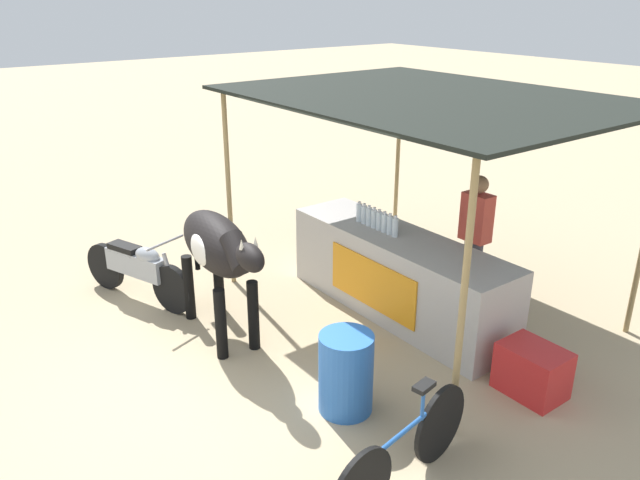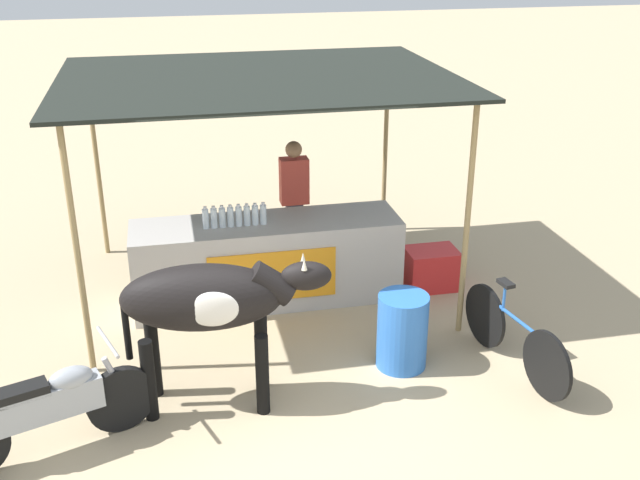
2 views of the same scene
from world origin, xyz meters
name	(u,v)px [view 1 (image 1 of 2)]	position (x,y,z in m)	size (l,w,h in m)	color
ground_plane	(235,374)	(0.00, 0.00, 0.00)	(60.00, 60.00, 0.00)	tan
stall_counter	(398,275)	(0.00, 2.20, 0.48)	(3.00, 0.82, 0.96)	#B2ADA8
stall_awning	(427,104)	(0.00, 2.50, 2.42)	(4.20, 3.20, 2.52)	black
water_bottle_row	(377,219)	(-0.35, 2.15, 1.07)	(0.70, 0.07, 0.25)	silver
vendor_behind_counter	(474,243)	(0.45, 2.95, 0.85)	(0.34, 0.22, 1.65)	#383842
cooler_box	(532,371)	(1.94, 2.10, 0.24)	(0.60, 0.44, 0.48)	red
water_barrel	(346,373)	(1.08, 0.54, 0.38)	(0.49, 0.49, 0.76)	blue
cow	(218,249)	(-0.76, 0.29, 1.03)	(1.85, 0.68, 1.44)	black
motorcycle_parked	(138,268)	(-2.11, -0.12, 0.43)	(1.72, 0.79, 0.90)	black
bicycle_leaning	(404,453)	(2.12, 0.26, 0.35)	(0.33, 1.64, 0.85)	black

